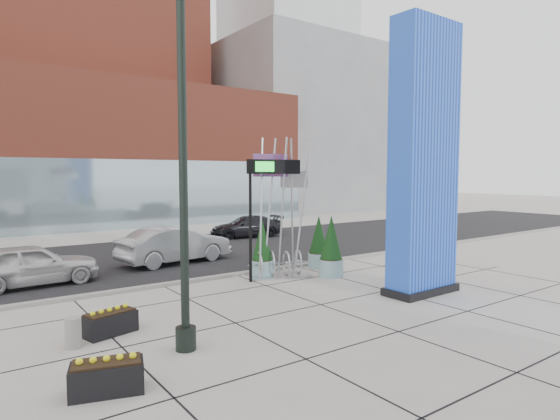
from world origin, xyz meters
TOP-DOWN VIEW (x-y plane):
  - ground at (0.00, 0.00)m, footprint 160.00×160.00m
  - street_asphalt at (0.00, 10.00)m, footprint 80.00×12.00m
  - curb_edge at (0.00, 4.00)m, footprint 80.00×0.30m
  - tower_podium at (1.00, 27.00)m, footprint 34.00×10.00m
  - tower_glass_front at (1.00, 22.20)m, footprint 34.00×0.60m
  - building_grey_parking at (26.00, 32.00)m, footprint 20.00×18.00m
  - building_pale_office at (36.00, 48.00)m, footprint 16.00×16.00m
  - blue_pylon at (4.64, -1.87)m, footprint 2.69×1.23m
  - lamp_post at (-3.87, -2.00)m, footprint 0.58×0.46m
  - public_art_sculpture at (2.29, 2.96)m, footprint 2.63×1.93m
  - concrete_bollard at (-5.91, -0.38)m, footprint 0.36×0.36m
  - overhead_street_sign at (1.64, 2.80)m, footprint 2.12×0.54m
  - round_planter_east at (4.60, 3.34)m, footprint 0.90×0.90m
  - round_planter_mid at (3.93, 1.80)m, footprint 0.95×0.95m
  - round_planter_west at (1.80, 3.43)m, footprint 0.88×0.88m
  - box_planter_north at (-4.96, 0.07)m, footprint 1.36×0.92m
  - box_planter_south at (-5.90, -3.09)m, footprint 1.41×0.99m
  - car_white_west at (-5.80, 6.74)m, footprint 4.55×2.02m
  - car_silver_mid at (0.07, 7.84)m, footprint 5.21×2.47m
  - car_dark_east at (7.11, 13.27)m, footprint 4.81×2.61m

SIDE VIEW (x-z plane):
  - ground at x=0.00m, z-range 0.00..0.00m
  - street_asphalt at x=0.00m, z-range 0.00..0.02m
  - curb_edge at x=0.00m, z-range 0.00..0.12m
  - box_planter_north at x=-4.96m, z-range -0.03..0.65m
  - box_planter_south at x=-5.90m, z-range -0.03..0.67m
  - concrete_bollard at x=-5.91m, z-range 0.00..0.70m
  - car_dark_east at x=7.11m, z-range 0.00..1.32m
  - car_white_west at x=-5.80m, z-range 0.00..1.52m
  - car_silver_mid at x=0.07m, z-range 0.00..1.65m
  - round_planter_west at x=1.80m, z-range -0.06..2.15m
  - round_planter_east at x=4.60m, z-range -0.06..2.18m
  - round_planter_mid at x=3.93m, z-range -0.06..2.32m
  - public_art_sculpture at x=2.29m, z-range -1.28..4.09m
  - tower_glass_front at x=1.00m, z-range 0.00..5.00m
  - lamp_post at x=-3.87m, z-range -0.77..7.68m
  - overhead_street_sign at x=1.64m, z-range 1.61..6.11m
  - blue_pylon at x=4.64m, z-range -0.15..8.74m
  - tower_podium at x=1.00m, z-range 0.00..11.00m
  - building_grey_parking at x=26.00m, z-range 0.00..18.00m
  - building_pale_office at x=36.00m, z-range 0.00..55.00m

